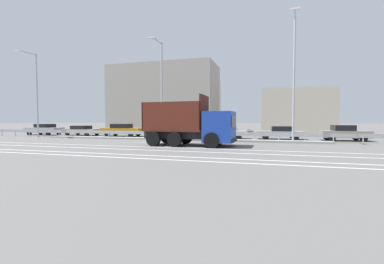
{
  "coord_description": "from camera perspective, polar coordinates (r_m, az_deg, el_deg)",
  "views": [
    {
      "loc": [
        8.55,
        -19.87,
        1.85
      ],
      "look_at": [
        2.64,
        0.45,
        0.9
      ],
      "focal_mm": 24.0,
      "sensor_mm": 36.0,
      "label": 1
    }
  ],
  "objects": [
    {
      "name": "ground_plane",
      "position": [
        21.71,
        -7.04,
        -2.33
      ],
      "size": [
        320.0,
        320.0,
        0.0
      ],
      "primitive_type": "plane",
      "color": "#605E5B"
    },
    {
      "name": "lane_strip_0",
      "position": [
        17.26,
        -2.49,
        -3.56
      ],
      "size": [
        49.65,
        0.16,
        0.01
      ],
      "primitive_type": "cube",
      "color": "silver",
      "rests_on": "ground_plane"
    },
    {
      "name": "lane_strip_1",
      "position": [
        15.63,
        -4.54,
        -4.21
      ],
      "size": [
        49.65,
        0.16,
        0.01
      ],
      "primitive_type": "cube",
      "color": "silver",
      "rests_on": "ground_plane"
    },
    {
      "name": "lane_strip_2",
      "position": [
        13.59,
        -7.88,
        -5.25
      ],
      "size": [
        49.65,
        0.16,
        0.01
      ],
      "primitive_type": "cube",
      "color": "silver",
      "rests_on": "ground_plane"
    },
    {
      "name": "lane_strip_3",
      "position": [
        12.61,
        -9.92,
        -5.88
      ],
      "size": [
        49.65,
        0.16,
        0.01
      ],
      "primitive_type": "cube",
      "color": "silver",
      "rests_on": "ground_plane"
    },
    {
      "name": "median_island",
      "position": [
        24.2,
        -4.51,
        -1.6
      ],
      "size": [
        27.31,
        1.1,
        0.18
      ],
      "primitive_type": "cube",
      "color": "gray",
      "rests_on": "ground_plane"
    },
    {
      "name": "median_guardrail",
      "position": [
        25.0,
        -3.79,
        -0.36
      ],
      "size": [
        49.65,
        0.09,
        0.78
      ],
      "color": "#9EA0A5",
      "rests_on": "ground_plane"
    },
    {
      "name": "dump_truck",
      "position": [
        18.64,
        1.75,
        0.89
      ],
      "size": [
        6.73,
        2.91,
        3.67
      ],
      "rotation": [
        0.0,
        0.0,
        -1.59
      ],
      "color": "#19389E",
      "rests_on": "ground_plane"
    },
    {
      "name": "median_road_sign",
      "position": [
        25.14,
        -9.85,
        1.21
      ],
      "size": [
        0.71,
        0.16,
        2.42
      ],
      "color": "white",
      "rests_on": "ground_plane"
    },
    {
      "name": "street_lamp_0",
      "position": [
        33.23,
        -31.43,
        7.8
      ],
      "size": [
        0.7,
        2.34,
        9.18
      ],
      "color": "#ADADB2",
      "rests_on": "ground_plane"
    },
    {
      "name": "street_lamp_1",
      "position": [
        24.56,
        -6.9,
        10.14
      ],
      "size": [
        0.7,
        2.32,
        9.18
      ],
      "color": "#ADADB2",
      "rests_on": "ground_plane"
    },
    {
      "name": "street_lamp_2",
      "position": [
        22.74,
        21.73,
        11.91
      ],
      "size": [
        0.72,
        2.47,
        10.17
      ],
      "color": "#ADADB2",
      "rests_on": "ground_plane"
    },
    {
      "name": "parked_car_0",
      "position": [
        37.73,
        -29.98,
        0.53
      ],
      "size": [
        4.75,
        1.94,
        1.42
      ],
      "rotation": [
        0.0,
        0.0,
        1.58
      ],
      "color": "#A3A3A8",
      "rests_on": "ground_plane"
    },
    {
      "name": "parked_car_1",
      "position": [
        34.58,
        -23.26,
        0.36
      ],
      "size": [
        4.84,
        2.15,
        1.22
      ],
      "rotation": [
        0.0,
        0.0,
        -1.62
      ],
      "color": "gray",
      "rests_on": "ground_plane"
    },
    {
      "name": "parked_car_2",
      "position": [
        31.15,
        -15.18,
        0.45
      ],
      "size": [
        4.94,
        2.15,
        1.46
      ],
      "rotation": [
        0.0,
        0.0,
        -1.54
      ],
      "color": "#B27A14",
      "rests_on": "ground_plane"
    },
    {
      "name": "parked_car_3",
      "position": [
        28.24,
        -4.99,
        0.35
      ],
      "size": [
        4.5,
        2.15,
        1.52
      ],
      "rotation": [
        0.0,
        0.0,
        1.51
      ],
      "color": "navy",
      "rests_on": "ground_plane"
    },
    {
      "name": "parked_car_4",
      "position": [
        26.56,
        7.55,
        0.04
      ],
      "size": [
        4.31,
        1.98,
        1.32
      ],
      "rotation": [
        0.0,
        0.0,
        1.57
      ],
      "color": "silver",
      "rests_on": "ground_plane"
    },
    {
      "name": "parked_car_5",
      "position": [
        26.8,
        18.94,
        -0.1
      ],
      "size": [
        4.53,
        2.09,
        1.28
      ],
      "rotation": [
        0.0,
        0.0,
        1.64
      ],
      "color": "#A3A3A8",
      "rests_on": "ground_plane"
    },
    {
      "name": "parked_car_6",
      "position": [
        27.03,
        30.69,
        -0.17
      ],
      "size": [
        4.05,
        2.14,
        1.43
      ],
      "rotation": [
        0.0,
        0.0,
        -1.54
      ],
      "color": "gray",
      "rests_on": "ground_plane"
    },
    {
      "name": "background_building_0",
      "position": [
        44.76,
        -6.2,
        7.31
      ],
      "size": [
        17.86,
        8.29,
        11.11
      ],
      "primitive_type": "cube",
      "color": "gray",
      "rests_on": "ground_plane"
    },
    {
      "name": "background_building_1",
      "position": [
        45.14,
        21.92,
        4.29
      ],
      "size": [
        10.43,
        10.46,
        6.69
      ],
      "primitive_type": "cube",
      "color": "#B7AD99",
      "rests_on": "ground_plane"
    },
    {
      "name": "church_tower",
      "position": [
        52.43,
        4.19,
        7.61
      ],
      "size": [
        3.6,
        3.6,
        14.07
      ],
      "color": "silver",
      "rests_on": "ground_plane"
    }
  ]
}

